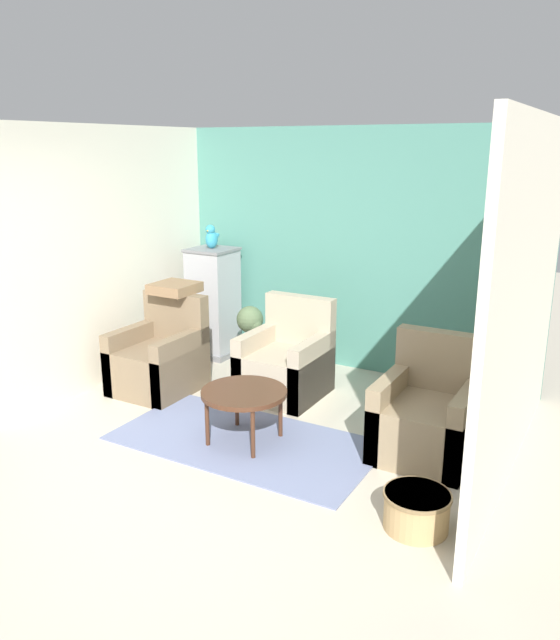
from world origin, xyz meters
The scene contains 14 objects.
ground_plane centered at (0.00, 0.00, 0.00)m, with size 20.00×20.00×0.00m, color beige.
wall_back_accent centered at (0.00, 3.06, 1.29)m, with size 4.07×0.06×2.59m.
wall_left centered at (-2.00, 1.51, 1.29)m, with size 0.06×3.03×2.59m.
wall_right centered at (2.00, 1.51, 1.29)m, with size 0.06×3.03×2.59m.
area_rug centered at (0.01, 0.90, 0.01)m, with size 2.19×1.13×0.01m.
coffee_table centered at (0.01, 0.90, 0.42)m, with size 0.71×0.71×0.46m.
armchair_left centered at (-1.36, 1.47, 0.31)m, with size 0.73×0.79×0.95m.
armchair_right centered at (1.38, 1.44, 0.31)m, with size 0.73×0.79×0.95m.
armchair_middle centered at (-0.19, 1.98, 0.31)m, with size 0.73×0.79×0.95m.
birdcage centered at (-1.54, 2.66, 0.62)m, with size 0.52×0.52×1.26m.
parrot centered at (-1.54, 2.66, 1.39)m, with size 0.13×0.23×0.28m.
potted_plant centered at (-0.92, 2.47, 0.42)m, with size 0.32×0.29×0.70m.
wicker_basket centered at (1.63, 0.42, 0.14)m, with size 0.44×0.44×0.25m.
throw_pillow centered at (-1.36, 1.75, 1.00)m, with size 0.42×0.42×0.10m.
Camera 1 is at (2.60, -3.08, 2.38)m, focal length 35.00 mm.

